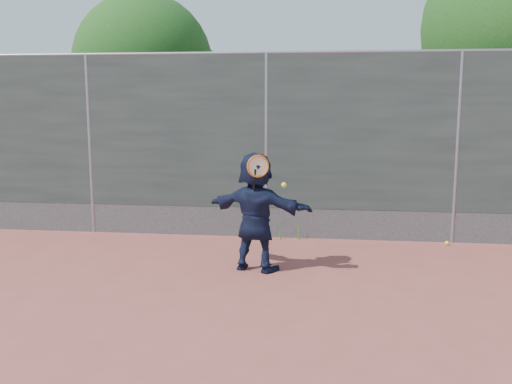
# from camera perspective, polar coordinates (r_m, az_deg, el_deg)

# --- Properties ---
(ground) EXTENTS (80.00, 80.00, 0.00)m
(ground) POSITION_cam_1_polar(r_m,az_deg,el_deg) (6.23, -2.50, -12.14)
(ground) COLOR #9E4C42
(ground) RESTS_ON ground
(player) EXTENTS (1.55, 0.90, 1.59)m
(player) POSITION_cam_1_polar(r_m,az_deg,el_deg) (7.56, -0.00, -1.98)
(player) COLOR #131A36
(player) RESTS_ON ground
(ball_ground) EXTENTS (0.07, 0.07, 0.07)m
(ball_ground) POSITION_cam_1_polar(r_m,az_deg,el_deg) (9.49, 18.55, -4.86)
(ball_ground) COLOR #D0E332
(ball_ground) RESTS_ON ground
(fence) EXTENTS (20.00, 0.06, 3.03)m
(fence) POSITION_cam_1_polar(r_m,az_deg,el_deg) (9.29, 1.03, 5.02)
(fence) COLOR #38423D
(fence) RESTS_ON ground
(swing_action) EXTENTS (0.51, 0.15, 0.51)m
(swing_action) POSITION_cam_1_polar(r_m,az_deg,el_deg) (7.26, 0.43, 2.27)
(swing_action) COLOR #C65D12
(swing_action) RESTS_ON ground
(tree_left) EXTENTS (3.15, 3.00, 4.53)m
(tree_left) POSITION_cam_1_polar(r_m,az_deg,el_deg) (12.86, -10.46, 12.11)
(tree_left) COLOR #382314
(tree_left) RESTS_ON ground
(weed_clump) EXTENTS (0.68, 0.07, 0.30)m
(weed_clump) POSITION_cam_1_polar(r_m,az_deg,el_deg) (9.37, 2.72, -3.92)
(weed_clump) COLOR #387226
(weed_clump) RESTS_ON ground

